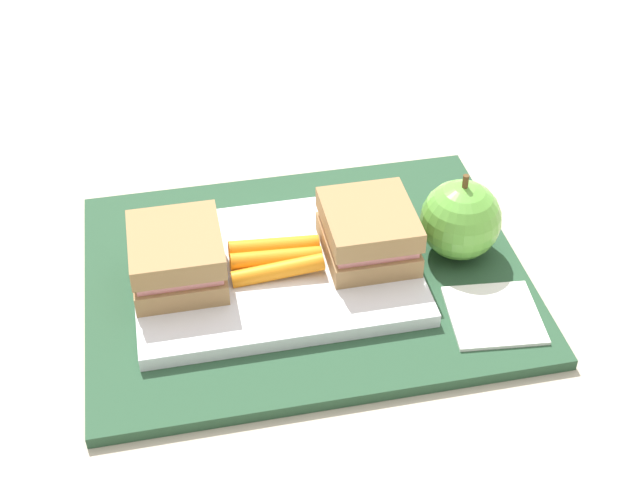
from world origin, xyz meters
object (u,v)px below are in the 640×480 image
at_px(carrot_sticks_bundle, 276,258).
at_px(paper_napkin, 494,315).
at_px(apple, 460,218).
at_px(sandwich_half_left, 177,257).
at_px(sandwich_half_right, 368,232).
at_px(food_tray, 275,270).

height_order(carrot_sticks_bundle, paper_napkin, carrot_sticks_bundle).
relative_size(apple, paper_napkin, 1.13).
bearing_deg(carrot_sticks_bundle, sandwich_half_left, -179.95).
xyz_separation_m(sandwich_half_right, carrot_sticks_bundle, (-0.08, 0.00, -0.01)).
distance_m(carrot_sticks_bundle, apple, 0.16).
bearing_deg(paper_napkin, sandwich_half_left, 160.94).
xyz_separation_m(food_tray, sandwich_half_right, (0.08, 0.00, 0.03)).
height_order(carrot_sticks_bundle, apple, apple).
relative_size(food_tray, sandwich_half_left, 2.88).
relative_size(sandwich_half_left, apple, 1.02).
bearing_deg(paper_napkin, apple, 92.02).
distance_m(food_tray, sandwich_half_left, 0.08).
height_order(sandwich_half_left, paper_napkin, sandwich_half_left).
bearing_deg(carrot_sticks_bundle, sandwich_half_right, -0.05).
distance_m(sandwich_half_left, apple, 0.24).
height_order(sandwich_half_left, sandwich_half_right, same).
distance_m(sandwich_half_left, sandwich_half_right, 0.16).
bearing_deg(sandwich_half_right, paper_napkin, -45.07).
xyz_separation_m(carrot_sticks_bundle, apple, (0.16, 0.00, 0.01)).
xyz_separation_m(carrot_sticks_bundle, paper_napkin, (0.16, -0.08, -0.02)).
height_order(sandwich_half_left, apple, apple).
height_order(food_tray, paper_napkin, food_tray).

